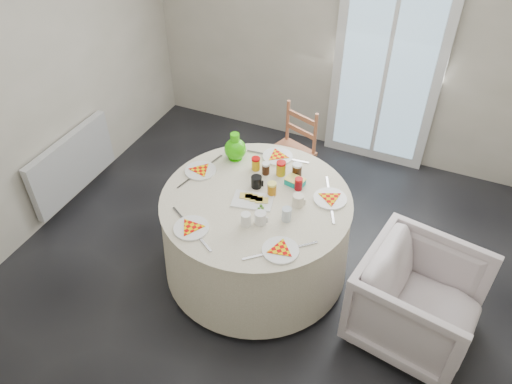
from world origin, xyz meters
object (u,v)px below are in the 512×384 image
at_px(table, 256,234).
at_px(wooden_chair, 289,148).
at_px(radiator, 72,164).
at_px(green_pitcher, 235,144).
at_px(armchair, 420,298).

distance_m(table, wooden_chair, 1.05).
relative_size(radiator, green_pitcher, 4.50).
xyz_separation_m(wooden_chair, green_pitcher, (-0.22, -0.65, 0.40)).
xyz_separation_m(radiator, table, (1.86, -0.13, -0.01)).
height_order(table, wooden_chair, wooden_chair).
bearing_deg(wooden_chair, armchair, -19.97).
height_order(wooden_chair, green_pitcher, green_pitcher).
bearing_deg(green_pitcher, table, -40.02).
xyz_separation_m(wooden_chair, armchair, (1.37, -1.15, -0.08)).
bearing_deg(green_pitcher, armchair, -9.49).
distance_m(wooden_chair, armchair, 1.79).
relative_size(table, armchair, 1.82).
bearing_deg(armchair, green_pitcher, 82.80).
bearing_deg(table, green_pitcher, 132.21).
height_order(wooden_chair, armchair, wooden_chair).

